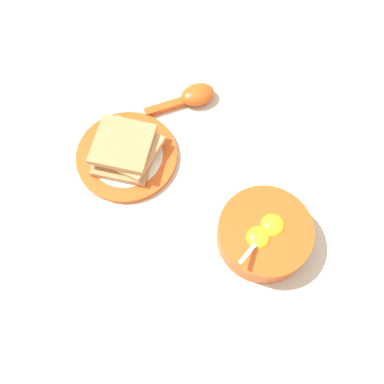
{
  "coord_description": "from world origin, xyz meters",
  "views": [
    {
      "loc": [
        0.21,
        -0.25,
        0.77
      ],
      "look_at": [
        0.02,
        0.01,
        0.02
      ],
      "focal_mm": 42.0,
      "sensor_mm": 36.0,
      "label": 1
    }
  ],
  "objects_px": {
    "toast_plate": "(127,156)",
    "soup_spoon": "(193,96)",
    "egg_bowl": "(264,234)",
    "toast_sandwich": "(125,149)"
  },
  "relations": [
    {
      "from": "toast_plate",
      "to": "soup_spoon",
      "type": "bearing_deg",
      "value": 81.03
    },
    {
      "from": "egg_bowl",
      "to": "toast_sandwich",
      "type": "relative_size",
      "value": 1.15
    },
    {
      "from": "egg_bowl",
      "to": "toast_plate",
      "type": "height_order",
      "value": "egg_bowl"
    },
    {
      "from": "soup_spoon",
      "to": "egg_bowl",
      "type": "bearing_deg",
      "value": -32.2
    },
    {
      "from": "toast_sandwich",
      "to": "soup_spoon",
      "type": "relative_size",
      "value": 1.02
    },
    {
      "from": "egg_bowl",
      "to": "soup_spoon",
      "type": "bearing_deg",
      "value": 147.8
    },
    {
      "from": "toast_plate",
      "to": "toast_sandwich",
      "type": "relative_size",
      "value": 1.36
    },
    {
      "from": "toast_plate",
      "to": "toast_sandwich",
      "type": "height_order",
      "value": "toast_sandwich"
    },
    {
      "from": "egg_bowl",
      "to": "soup_spoon",
      "type": "relative_size",
      "value": 1.17
    },
    {
      "from": "toast_plate",
      "to": "soup_spoon",
      "type": "xyz_separation_m",
      "value": [
        0.03,
        0.18,
        0.01
      ]
    }
  ]
}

